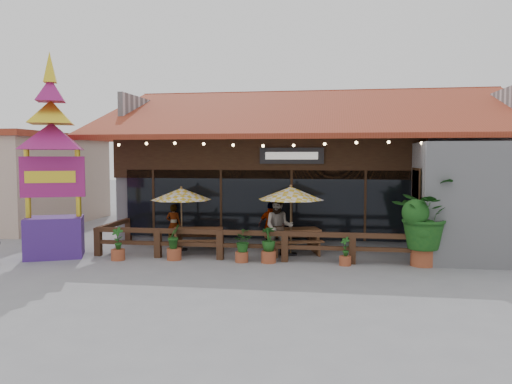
% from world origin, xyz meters
% --- Properties ---
extents(ground, '(100.00, 100.00, 0.00)m').
position_xyz_m(ground, '(0.00, 0.00, 0.00)').
color(ground, gray).
rests_on(ground, ground).
extents(restaurant_building, '(15.50, 14.73, 6.09)m').
position_xyz_m(restaurant_building, '(0.26, 6.61, 2.21)').
color(restaurant_building, silver).
rests_on(restaurant_building, ground).
extents(patio_railing, '(10.00, 2.60, 0.92)m').
position_xyz_m(patio_railing, '(-2.25, -0.27, 0.61)').
color(patio_railing, '#462C19').
rests_on(patio_railing, ground).
extents(umbrella_left, '(2.70, 2.70, 2.18)m').
position_xyz_m(umbrella_left, '(-4.13, 0.81, 1.90)').
color(umbrella_left, brown).
rests_on(umbrella_left, ground).
extents(umbrella_right, '(2.37, 2.37, 2.28)m').
position_xyz_m(umbrella_right, '(-0.42, 0.56, 1.99)').
color(umbrella_right, brown).
rests_on(umbrella_right, ground).
extents(picnic_table_left, '(1.88, 1.71, 0.79)m').
position_xyz_m(picnic_table_left, '(-3.51, 0.63, 0.53)').
color(picnic_table_left, brown).
rests_on(picnic_table_left, ground).
extents(picnic_table_right, '(2.05, 1.90, 0.81)m').
position_xyz_m(picnic_table_right, '(-0.35, 0.86, 0.55)').
color(picnic_table_right, brown).
rests_on(picnic_table_right, ground).
extents(thai_sign_tower, '(3.34, 3.34, 6.88)m').
position_xyz_m(thai_sign_tower, '(-7.75, -0.91, 3.63)').
color(thai_sign_tower, '#45227C').
rests_on(thai_sign_tower, ground).
extents(tropical_plant, '(2.33, 2.41, 2.55)m').
position_xyz_m(tropical_plant, '(3.51, -0.46, 1.46)').
color(tropical_plant, '#994729').
rests_on(tropical_plant, ground).
extents(diner_a, '(0.55, 0.37, 1.48)m').
position_xyz_m(diner_a, '(-4.71, 1.70, 0.74)').
color(diner_a, '#342110').
rests_on(diner_a, ground).
extents(diner_b, '(0.95, 0.76, 1.89)m').
position_xyz_m(diner_b, '(-0.77, 0.25, 0.94)').
color(diner_b, '#342110').
rests_on(diner_b, ground).
extents(diner_c, '(1.04, 0.67, 1.64)m').
position_xyz_m(diner_c, '(-1.15, 1.40, 0.82)').
color(diner_c, '#342110').
rests_on(diner_c, ground).
extents(planter_a, '(0.42, 0.42, 1.02)m').
position_xyz_m(planter_a, '(-5.58, -1.07, 0.43)').
color(planter_a, '#994729').
rests_on(planter_a, ground).
extents(planter_b, '(0.46, 0.50, 1.10)m').
position_xyz_m(planter_b, '(-3.89, -0.76, 0.50)').
color(planter_b, '#994729').
rests_on(planter_b, ground).
extents(planter_c, '(0.77, 0.77, 0.97)m').
position_xyz_m(planter_c, '(-1.77, -0.77, 0.54)').
color(planter_c, '#994729').
rests_on(planter_c, ground).
extents(planter_d, '(0.53, 0.53, 1.09)m').
position_xyz_m(planter_d, '(-0.96, -0.73, 0.52)').
color(planter_d, '#994729').
rests_on(planter_d, ground).
extents(planter_e, '(0.36, 0.35, 0.84)m').
position_xyz_m(planter_e, '(1.29, -0.76, 0.35)').
color(planter_e, '#994729').
rests_on(planter_e, ground).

